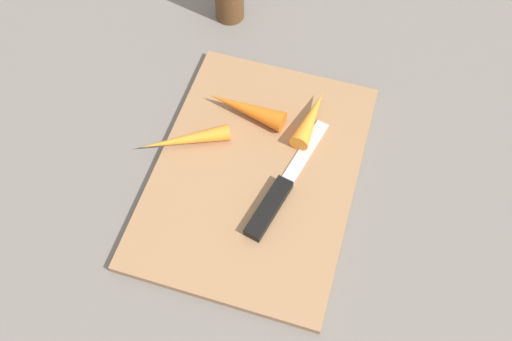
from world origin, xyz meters
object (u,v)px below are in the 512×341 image
Objects in this scene: knife at (274,200)px; carrot_medium at (246,109)px; carrot_shortest at (311,118)px; carrot_longest at (185,140)px; cutting_board at (256,173)px.

carrot_medium is at bearing 44.93° from knife.
carrot_shortest is 0.83× the size of carrot_medium.
carrot_shortest is (0.13, -0.01, 0.01)m from knife.
carrot_medium reaches higher than carrot_shortest.
carrot_medium reaches higher than carrot_longest.
carrot_shortest reaches higher than carrot_longest.
carrot_longest is (0.05, 0.14, 0.01)m from knife.
carrot_shortest is 0.09m from carrot_medium.
knife is 2.12× the size of carrot_shortest.
cutting_board is 0.11m from carrot_shortest.
cutting_board is at bearing 123.76° from carrot_medium.
carrot_medium is (-0.01, 0.09, 0.00)m from carrot_shortest.
cutting_board is 0.10m from carrot_longest.
carrot_medium is at bearing 104.00° from carrot_shortest.
carrot_shortest reaches higher than cutting_board.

